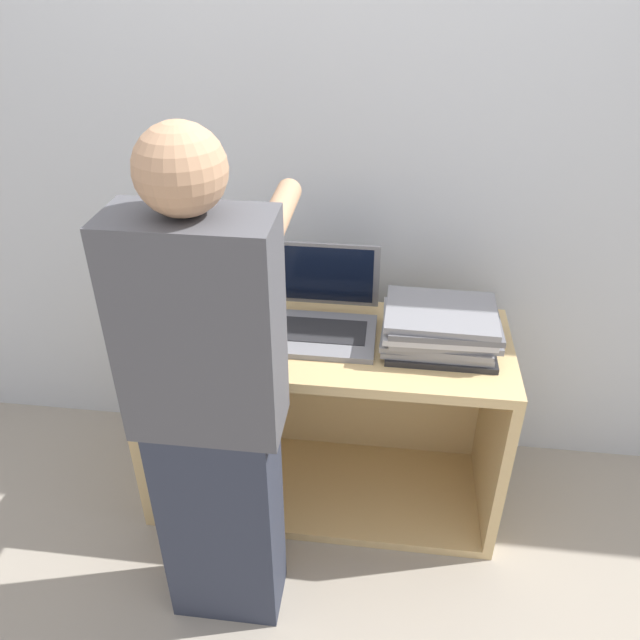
{
  "coord_description": "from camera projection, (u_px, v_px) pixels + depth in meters",
  "views": [
    {
      "loc": [
        0.2,
        -1.48,
        1.9
      ],
      "look_at": [
        0.0,
        0.18,
        0.85
      ],
      "focal_mm": 35.0,
      "sensor_mm": 36.0,
      "label": 1
    }
  ],
  "objects": [
    {
      "name": "laptop_stack_right",
      "position": [
        440.0,
        328.0,
        2.03
      ],
      "size": [
        0.38,
        0.29,
        0.14
      ],
      "color": "#232326",
      "rests_on": "cart"
    },
    {
      "name": "laptop_stack_left",
      "position": [
        213.0,
        322.0,
        2.14
      ],
      "size": [
        0.37,
        0.29,
        0.06
      ],
      "color": "#232326",
      "rests_on": "cart"
    },
    {
      "name": "wall_back",
      "position": [
        336.0,
        166.0,
        2.17
      ],
      "size": [
        8.0,
        0.05,
        2.4
      ],
      "color": "silver",
      "rests_on": "ground_plane"
    },
    {
      "name": "laptop_open",
      "position": [
        325.0,
        315.0,
        2.13
      ],
      "size": [
        0.35,
        0.34,
        0.29
      ],
      "color": "gray",
      "rests_on": "cart"
    },
    {
      "name": "cart",
      "position": [
        325.0,
        407.0,
        2.36
      ],
      "size": [
        1.27,
        0.52,
        0.73
      ],
      "color": "tan",
      "rests_on": "ground_plane"
    },
    {
      "name": "person",
      "position": [
        211.0,
        414.0,
        1.69
      ],
      "size": [
        0.4,
        0.52,
        1.57
      ],
      "color": "#2D3342",
      "rests_on": "ground_plane"
    },
    {
      "name": "ground_plane",
      "position": [
        314.0,
        542.0,
        2.28
      ],
      "size": [
        12.0,
        12.0,
        0.0
      ],
      "primitive_type": "plane",
      "color": "#9E9384"
    }
  ]
}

